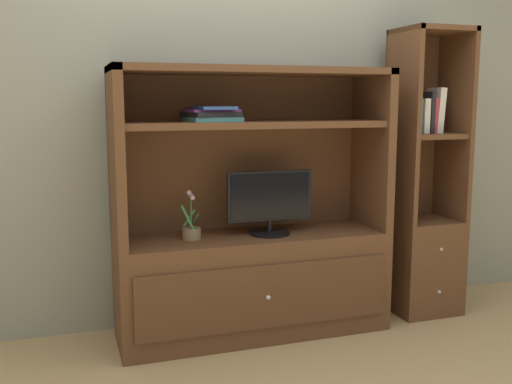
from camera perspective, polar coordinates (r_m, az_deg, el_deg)
ground_plane at (r=3.13m, az=2.13°, el=-16.06°), size 8.00×8.00×0.00m
painted_rear_wall at (r=3.55m, az=-2.09°, el=10.15°), size 6.00×0.10×2.80m
media_console at (r=3.33m, az=-0.32°, el=-5.72°), size 1.53×0.50×1.50m
tv_monitor at (r=3.28m, az=1.35°, el=-0.95°), size 0.49×0.24×0.36m
potted_plant at (r=3.21m, az=-6.33°, el=-3.71°), size 0.11×0.11×0.27m
magazine_stack at (r=3.15m, az=-4.37°, el=7.58°), size 0.28×0.33×0.08m
bookshelf_tall at (r=3.81m, az=15.99°, el=-2.51°), size 0.40×0.38×1.75m
upright_book_row at (r=3.71m, az=16.11°, el=7.33°), size 0.22×0.16×0.28m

